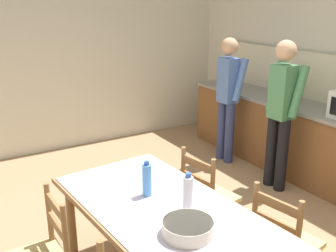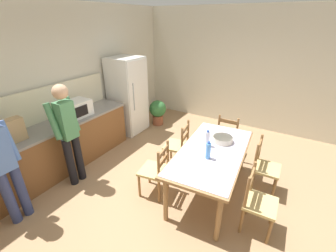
% 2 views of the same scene
% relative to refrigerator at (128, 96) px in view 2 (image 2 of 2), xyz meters
% --- Properties ---
extents(ground_plane, '(8.32, 8.32, 0.00)m').
position_rel_refrigerator_xyz_m(ground_plane, '(-1.43, -2.19, -0.91)').
color(ground_plane, '#9E7A56').
extents(wall_back, '(6.52, 0.12, 2.90)m').
position_rel_refrigerator_xyz_m(wall_back, '(-1.43, 0.47, 0.54)').
color(wall_back, beige).
rests_on(wall_back, ground).
extents(wall_right, '(0.12, 5.20, 2.90)m').
position_rel_refrigerator_xyz_m(wall_right, '(1.83, -2.19, 0.54)').
color(wall_right, beige).
rests_on(wall_right, ground).
extents(kitchen_counter, '(3.52, 0.66, 0.91)m').
position_rel_refrigerator_xyz_m(kitchen_counter, '(-2.23, 0.04, -0.45)').
color(kitchen_counter, brown).
rests_on(kitchen_counter, ground).
extents(counter_splashback, '(3.48, 0.03, 0.60)m').
position_rel_refrigerator_xyz_m(counter_splashback, '(-2.22, 0.35, 0.30)').
color(counter_splashback, beige).
rests_on(counter_splashback, kitchen_counter).
extents(refrigerator, '(0.73, 0.73, 1.81)m').
position_rel_refrigerator_xyz_m(refrigerator, '(0.00, 0.00, 0.00)').
color(refrigerator, white).
rests_on(refrigerator, ground).
extents(microwave, '(0.50, 0.39, 0.30)m').
position_rel_refrigerator_xyz_m(microwave, '(-1.46, 0.02, 0.15)').
color(microwave, white).
rests_on(microwave, kitchen_counter).
extents(paper_bag, '(0.24, 0.16, 0.36)m').
position_rel_refrigerator_xyz_m(paper_bag, '(-2.56, 0.01, 0.18)').
color(paper_bag, tan).
rests_on(paper_bag, kitchen_counter).
extents(dining_table, '(1.96, 1.07, 0.78)m').
position_rel_refrigerator_xyz_m(dining_table, '(-1.12, -2.58, -0.21)').
color(dining_table, olive).
rests_on(dining_table, ground).
extents(bottle_near_centre, '(0.07, 0.07, 0.27)m').
position_rel_refrigerator_xyz_m(bottle_near_centre, '(-1.35, -2.60, 0.00)').
color(bottle_near_centre, '#4C8ED6').
rests_on(bottle_near_centre, dining_table).
extents(bottle_off_centre, '(0.07, 0.07, 0.27)m').
position_rel_refrigerator_xyz_m(bottle_off_centre, '(-1.03, -2.46, 0.00)').
color(bottle_off_centre, silver).
rests_on(bottle_off_centre, dining_table).
extents(serving_bowl, '(0.32, 0.32, 0.09)m').
position_rel_refrigerator_xyz_m(serving_bowl, '(-0.78, -2.63, -0.07)').
color(serving_bowl, beige).
rests_on(serving_bowl, dining_table).
extents(chair_side_near_left, '(0.43, 0.41, 0.91)m').
position_rel_refrigerator_xyz_m(chair_side_near_left, '(-1.48, -3.37, -0.46)').
color(chair_side_near_left, olive).
rests_on(chair_side_near_left, ground).
extents(chair_side_near_right, '(0.43, 0.41, 0.91)m').
position_rel_refrigerator_xyz_m(chair_side_near_right, '(-0.63, -3.30, -0.46)').
color(chair_side_near_right, olive).
rests_on(chair_side_near_right, ground).
extents(chair_side_far_left, '(0.48, 0.46, 0.91)m').
position_rel_refrigerator_xyz_m(chair_side_far_left, '(-1.60, -1.86, -0.46)').
color(chair_side_far_left, olive).
rests_on(chair_side_far_left, ground).
extents(chair_side_far_right, '(0.48, 0.46, 0.91)m').
position_rel_refrigerator_xyz_m(chair_side_far_right, '(-0.75, -1.79, -0.46)').
color(chair_side_far_right, olive).
rests_on(chair_side_far_right, ground).
extents(chair_head_end, '(0.41, 0.43, 0.91)m').
position_rel_refrigerator_xyz_m(chair_head_end, '(0.12, -2.48, -0.46)').
color(chair_head_end, olive).
rests_on(chair_head_end, ground).
extents(person_at_sink, '(0.42, 0.29, 1.68)m').
position_rel_refrigerator_xyz_m(person_at_sink, '(-3.01, -0.48, 0.04)').
color(person_at_sink, navy).
rests_on(person_at_sink, ground).
extents(person_at_counter, '(0.44, 0.30, 1.74)m').
position_rel_refrigerator_xyz_m(person_at_counter, '(-2.05, -0.50, 0.07)').
color(person_at_counter, black).
rests_on(person_at_counter, ground).
extents(potted_plant, '(0.44, 0.44, 0.67)m').
position_rel_refrigerator_xyz_m(potted_plant, '(0.64, -0.43, -0.52)').
color(potted_plant, brown).
rests_on(potted_plant, ground).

